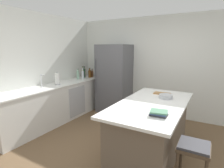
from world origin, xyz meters
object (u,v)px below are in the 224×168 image
syrup_bottle (92,74)px  olive_oil_bottle (83,74)px  wine_bottle (84,73)px  soda_bottle (83,75)px  refrigerator (114,79)px  paper_towel_roll (57,79)px  mixing_bowl (166,96)px  hot_sauce_bottle (90,73)px  gin_bottle (78,75)px  cookbook_stack (159,113)px  sink_faucet (42,80)px  cutting_board (162,93)px  kitchen_island (151,129)px  bar_stool (193,154)px  whiskey_bottle (90,74)px

syrup_bottle → olive_oil_bottle: 0.31m
wine_bottle → soda_bottle: 0.24m
refrigerator → paper_towel_roll: (-0.86, -1.29, 0.11)m
paper_towel_roll → olive_oil_bottle: size_ratio=0.89×
mixing_bowl → hot_sauce_bottle: bearing=152.7°
soda_bottle → refrigerator: bearing=21.9°
gin_bottle → cookbook_stack: size_ratio=1.16×
sink_faucet → cutting_board: 2.62m
olive_oil_bottle → gin_bottle: olive_oil_bottle is taller
olive_oil_bottle → gin_bottle: 0.20m
soda_bottle → mixing_bowl: 2.72m
paper_towel_roll → cutting_board: bearing=7.8°
kitchen_island → refrigerator: bearing=135.1°
syrup_bottle → olive_oil_bottle: size_ratio=0.72×
kitchen_island → cookbook_stack: 0.76m
sink_faucet → hot_sauce_bottle: 1.83m
refrigerator → paper_towel_roll: refrigerator is taller
syrup_bottle → hot_sauce_bottle: bearing=147.9°
paper_towel_roll → syrup_bottle: paper_towel_roll is taller
soda_bottle → cookbook_stack: size_ratio=1.30×
sink_faucet → soda_bottle: bearing=86.2°
paper_towel_roll → syrup_bottle: bearing=87.4°
olive_oil_bottle → gin_bottle: bearing=-94.4°
cookbook_stack → cutting_board: cookbook_stack is taller
sink_faucet → mixing_bowl: sink_faucet is taller
bar_stool → cutting_board: (-0.71, 1.23, 0.38)m
kitchen_island → syrup_bottle: 2.95m
bar_stool → olive_oil_bottle: bearing=148.9°
gin_bottle → cutting_board: size_ratio=0.97×
wine_bottle → mixing_bowl: wine_bottle is taller
sink_faucet → cutting_board: bearing=16.2°
soda_bottle → cookbook_stack: soda_bottle is taller
sink_faucet → olive_oil_bottle: size_ratio=0.85×
wine_bottle → mixing_bowl: size_ratio=1.43×
whiskey_bottle → soda_bottle: (-0.02, -0.29, 0.01)m
sink_faucet → refrigerator: bearing=61.1°
soda_bottle → mixing_bowl: (2.57, -0.90, -0.09)m
mixing_bowl → refrigerator: bearing=144.4°
syrup_bottle → mixing_bowl: syrup_bottle is taller
paper_towel_roll → soda_bottle: 0.95m
whiskey_bottle → wine_bottle: wine_bottle is taller
kitchen_island → gin_bottle: (-2.55, 1.16, 0.57)m
whiskey_bottle → paper_towel_roll: bearing=-91.8°
syrup_bottle → bar_stool: bearing=-35.8°
syrup_bottle → cookbook_stack: bearing=-39.3°
refrigerator → bar_stool: 3.20m
cookbook_stack → hot_sauce_bottle: bearing=141.1°
sink_faucet → whiskey_bottle: 1.65m
sink_faucet → syrup_bottle: 1.74m
syrup_bottle → wine_bottle: wine_bottle is taller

